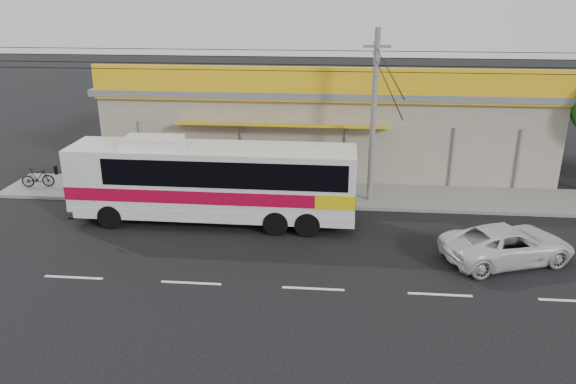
% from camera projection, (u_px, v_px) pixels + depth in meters
% --- Properties ---
extents(ground, '(120.00, 120.00, 0.00)m').
position_uv_depth(ground, '(317.00, 254.00, 20.34)').
color(ground, black).
rests_on(ground, ground).
extents(sidewalk, '(30.00, 3.20, 0.15)m').
position_uv_depth(sidewalk, '(322.00, 195.00, 25.92)').
color(sidewalk, gray).
rests_on(sidewalk, ground).
extents(lane_markings, '(50.00, 0.12, 0.01)m').
position_uv_depth(lane_markings, '(313.00, 289.00, 18.01)').
color(lane_markings, silver).
rests_on(lane_markings, ground).
extents(storefront_building, '(22.60, 9.20, 5.70)m').
position_uv_depth(storefront_building, '(327.00, 121.00, 30.34)').
color(storefront_building, gray).
rests_on(storefront_building, ground).
extents(coach_bus, '(11.44, 2.50, 3.52)m').
position_uv_depth(coach_bus, '(217.00, 178.00, 22.51)').
color(coach_bus, silver).
rests_on(coach_bus, ground).
extents(motorbike_red, '(2.01, 0.93, 1.02)m').
position_uv_depth(motorbike_red, '(127.00, 179.00, 26.17)').
color(motorbike_red, maroon).
rests_on(motorbike_red, sidewalk).
extents(motorbike_dark, '(1.56, 0.71, 0.91)m').
position_uv_depth(motorbike_dark, '(38.00, 178.00, 26.58)').
color(motorbike_dark, black).
rests_on(motorbike_dark, sidewalk).
extents(white_car, '(5.09, 3.58, 1.29)m').
position_uv_depth(white_car, '(508.00, 244.00, 19.63)').
color(white_car, silver).
rests_on(white_car, ground).
extents(utility_pole, '(34.00, 14.00, 7.59)m').
position_uv_depth(utility_pole, '(376.00, 61.00, 23.05)').
color(utility_pole, slate).
rests_on(utility_pole, ground).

